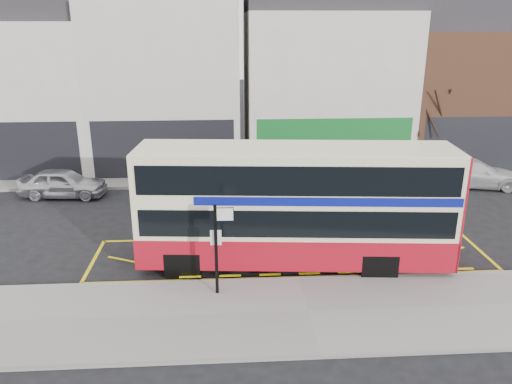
{
  "coord_description": "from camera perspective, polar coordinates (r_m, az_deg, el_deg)",
  "views": [
    {
      "loc": [
        -2.26,
        -14.59,
        7.97
      ],
      "look_at": [
        -1.23,
        2.0,
        2.3
      ],
      "focal_mm": 35.0,
      "sensor_mm": 36.0,
      "label": 1
    }
  ],
  "objects": [
    {
      "name": "ground",
      "position": [
        16.78,
        4.68,
        -9.58
      ],
      "size": [
        120.0,
        120.0,
        0.0
      ],
      "primitive_type": "plane",
      "color": "black",
      "rests_on": "ground"
    },
    {
      "name": "pavement",
      "position": [
        14.78,
        5.96,
        -13.55
      ],
      "size": [
        40.0,
        4.0,
        0.15
      ],
      "primitive_type": "cube",
      "color": "gray",
      "rests_on": "ground"
    },
    {
      "name": "kerb",
      "position": [
        16.42,
        4.87,
        -9.97
      ],
      "size": [
        40.0,
        0.15,
        0.15
      ],
      "primitive_type": "cube",
      "color": "gray",
      "rests_on": "ground"
    },
    {
      "name": "far_pavement",
      "position": [
        26.88,
        1.43,
        1.76
      ],
      "size": [
        50.0,
        3.0,
        0.15
      ],
      "primitive_type": "cube",
      "color": "gray",
      "rests_on": "ground"
    },
    {
      "name": "road_markings",
      "position": [
        18.18,
        3.98,
        -7.18
      ],
      "size": [
        14.0,
        3.4,
        0.01
      ],
      "primitive_type": null,
      "color": "yellow",
      "rests_on": "ground"
    },
    {
      "name": "terrace_far_left",
      "position": [
        31.8,
        -24.76,
        11.49
      ],
      "size": [
        8.0,
        8.01,
        10.8
      ],
      "color": "beige",
      "rests_on": "ground"
    },
    {
      "name": "terrace_left",
      "position": [
        29.87,
        -10.04,
        13.48
      ],
      "size": [
        8.0,
        8.01,
        11.8
      ],
      "color": "beige",
      "rests_on": "ground"
    },
    {
      "name": "terrace_green_shop",
      "position": [
        30.27,
        7.64,
        13.19
      ],
      "size": [
        9.0,
        8.01,
        11.3
      ],
      "color": "beige",
      "rests_on": "ground"
    },
    {
      "name": "terrace_right",
      "position": [
        33.23,
        23.34,
        11.49
      ],
      "size": [
        9.0,
        8.01,
        10.3
      ],
      "color": "brown",
      "rests_on": "ground"
    },
    {
      "name": "double_decker_bus",
      "position": [
        16.69,
        4.57,
        -1.5
      ],
      "size": [
        10.56,
        3.25,
        4.15
      ],
      "rotation": [
        0.0,
        0.0,
        -0.08
      ],
      "color": "#F4E9B9",
      "rests_on": "ground"
    },
    {
      "name": "bus_stop_post",
      "position": [
        14.79,
        -4.36,
        -5.59
      ],
      "size": [
        0.7,
        0.12,
        2.84
      ],
      "rotation": [
        0.0,
        0.0,
        -0.01
      ],
      "color": "black",
      "rests_on": "pavement"
    },
    {
      "name": "car_silver",
      "position": [
        25.53,
        -21.22,
        0.96
      ],
      "size": [
        4.16,
        1.95,
        1.38
      ],
      "primitive_type": "imported",
      "rotation": [
        0.0,
        0.0,
        1.49
      ],
      "color": "silver",
      "rests_on": "ground"
    },
    {
      "name": "car_grey",
      "position": [
        24.7,
        -2.26,
        1.69
      ],
      "size": [
        4.23,
        1.55,
        1.38
      ],
      "primitive_type": "imported",
      "rotation": [
        0.0,
        0.0,
        1.59
      ],
      "color": "#44454C",
      "rests_on": "ground"
    },
    {
      "name": "car_white",
      "position": [
        27.67,
        23.5,
        2.02
      ],
      "size": [
        5.14,
        2.96,
        1.4
      ],
      "primitive_type": "imported",
      "rotation": [
        0.0,
        0.0,
        1.35
      ],
      "color": "white",
      "rests_on": "ground"
    },
    {
      "name": "street_tree_right",
      "position": [
        28.68,
        19.37,
        10.03
      ],
      "size": [
        2.78,
        2.78,
        5.99
      ],
      "color": "black",
      "rests_on": "ground"
    }
  ]
}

